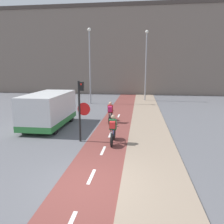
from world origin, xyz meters
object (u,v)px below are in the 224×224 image
(cyclist_near, at_px, (113,130))
(van, at_px, (49,110))
(street_lamp_far, at_px, (90,59))
(street_lamp_sidewalk, at_px, (146,59))
(cyclist_far, at_px, (110,113))
(traffic_light_pole, at_px, (81,105))

(cyclist_near, xyz_separation_m, van, (-4.56, 2.70, 0.37))
(street_lamp_far, distance_m, van, 10.06)
(street_lamp_sidewalk, height_order, cyclist_far, street_lamp_sidewalk)
(street_lamp_far, xyz_separation_m, cyclist_near, (3.93, -12.09, -3.93))
(traffic_light_pole, relative_size, cyclist_near, 1.84)
(cyclist_near, bearing_deg, street_lamp_sidewalk, 82.72)
(street_lamp_far, relative_size, cyclist_far, 4.54)
(street_lamp_sidewalk, relative_size, cyclist_near, 4.50)
(cyclist_far, bearing_deg, street_lamp_sidewalk, 76.16)
(traffic_light_pole, xyz_separation_m, street_lamp_far, (-2.25, 11.98, 2.67))
(street_lamp_far, height_order, cyclist_far, street_lamp_far)
(cyclist_near, height_order, cyclist_far, cyclist_near)
(street_lamp_far, distance_m, cyclist_far, 9.32)
(street_lamp_far, bearing_deg, traffic_light_pole, -79.37)
(street_lamp_far, bearing_deg, street_lamp_sidewalk, 25.76)
(van, bearing_deg, cyclist_far, 22.38)
(cyclist_far, bearing_deg, van, -157.62)
(traffic_light_pole, height_order, van, traffic_light_pole)
(street_lamp_far, relative_size, street_lamp_sidewalk, 0.99)
(cyclist_near, distance_m, cyclist_far, 4.34)
(traffic_light_pole, bearing_deg, cyclist_far, 77.00)
(street_lamp_sidewalk, bearing_deg, cyclist_near, -97.28)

